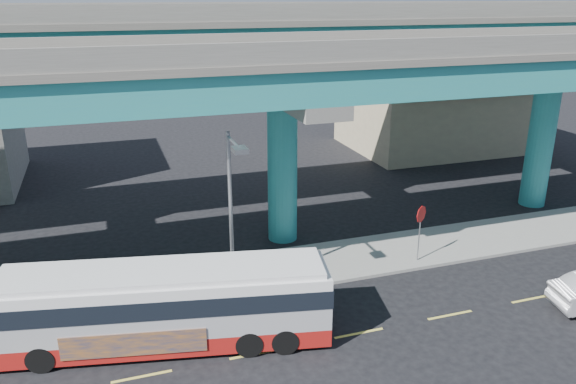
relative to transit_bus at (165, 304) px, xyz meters
name	(u,v)px	position (x,y,z in m)	size (l,w,h in m)	color
ground	(355,329)	(6.91, -1.36, -1.66)	(120.00, 120.00, 0.00)	black
sidewalk	(306,265)	(6.91, 4.14, -1.58)	(70.00, 4.00, 0.15)	gray
lane_markings	(359,333)	(6.91, -1.66, -1.65)	(58.00, 0.12, 0.01)	#D8C64C
viaduct	(281,60)	(6.91, 7.75, 7.48)	(52.00, 12.40, 11.70)	teal
building_beige	(437,105)	(24.91, 21.62, 1.85)	(14.00, 10.23, 7.00)	tan
transit_bus	(165,304)	(0.00, 0.00, 0.00)	(12.05, 4.82, 3.03)	maroon
street_lamp	(233,195)	(3.09, 2.11, 3.07)	(0.50, 2.31, 6.96)	gray
stop_sign	(421,221)	(12.09, 2.82, 0.51)	(0.74, 0.44, 2.78)	gray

